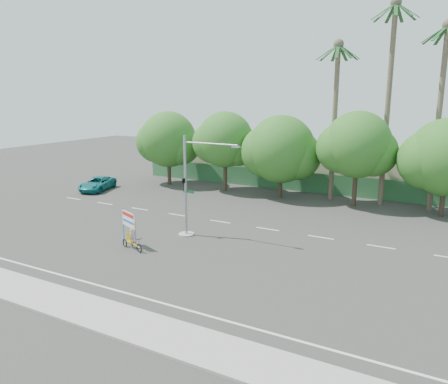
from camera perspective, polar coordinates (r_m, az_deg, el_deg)
The scene contains 16 objects.
ground at distance 26.61m, azimuth -5.21°, elevation -8.76°, with size 120.00×120.00×0.00m, color #33302D.
sidewalk_near at distance 21.35m, azimuth -16.86°, elevation -14.74°, with size 50.00×2.40×0.12m, color gray.
fence at distance 45.09m, azimuth 10.15°, elevation 1.32°, with size 38.00×0.08×2.00m, color #336B3D.
building_left at distance 52.86m, azimuth 1.45°, elevation 4.26°, with size 12.00×8.00×4.00m, color beige.
building_right at distance 47.53m, azimuth 21.13°, elevation 2.22°, with size 14.00×8.00×3.60m, color beige.
tree_far_left at distance 47.85m, azimuth -7.32°, elevation 6.62°, with size 7.14×6.00×7.96m.
tree_left at distance 44.09m, azimuth 0.11°, elevation 6.60°, with size 6.66×5.60×8.07m.
tree_center at distance 41.64m, azimuth 7.40°, elevation 5.32°, with size 7.62×6.40×7.85m.
tree_right at distance 39.57m, azimuth 16.96°, elevation 5.63°, with size 6.90×5.80×8.36m.
tree_far_right at distance 38.84m, azimuth 27.05°, elevation 3.79°, with size 7.38×6.20×7.94m.
palm_tall at distance 40.44m, azimuth 20.80°, elevation 12.94°, with size 3.73×3.79×17.45m.
palm_mid at distance 40.04m, azimuth 26.44°, elevation 10.93°, with size 3.73×3.79×15.45m.
palm_short at distance 41.34m, azimuth 14.35°, elevation 11.10°, with size 3.73×3.79×14.45m.
traffic_signal at distance 30.09m, azimuth -4.57°, elevation -0.40°, with size 4.72×1.10×7.00m.
trike_billboard at distance 28.75m, azimuth -12.08°, elevation -5.26°, with size 2.33×1.16×2.46m.
pickup_truck at distance 46.88m, azimuth -16.21°, elevation 1.05°, with size 2.27×4.93×1.37m, color #0F6E6F.
Camera 1 is at (13.95, -20.49, 9.68)m, focal length 35.00 mm.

